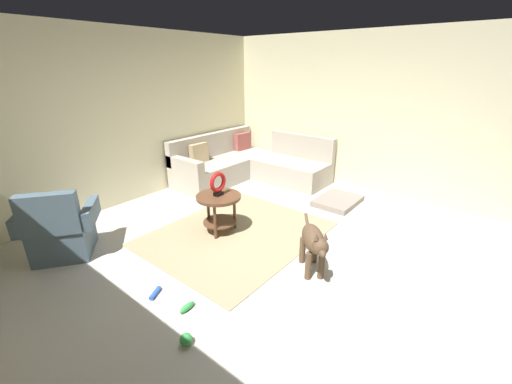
{
  "coord_description": "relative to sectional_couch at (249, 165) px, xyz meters",
  "views": [
    {
      "loc": [
        -2.7,
        -1.93,
        2.16
      ],
      "look_at": [
        0.45,
        0.6,
        0.55
      ],
      "focal_mm": 22.53,
      "sensor_mm": 36.0,
      "label": 1
    }
  ],
  "objects": [
    {
      "name": "ground_plane",
      "position": [
        -1.99,
        -2.02,
        -0.34
      ],
      "size": [
        6.0,
        6.0,
        0.1
      ],
      "primitive_type": "cube",
      "color": "beige"
    },
    {
      "name": "dog_bed_mat",
      "position": [
        -0.01,
        -1.94,
        -0.24
      ],
      "size": [
        0.8,
        0.6,
        0.09
      ],
      "primitive_type": "cube",
      "color": "gray",
      "rests_on": "ground_plane"
    },
    {
      "name": "dog_toy_bone",
      "position": [
        -3.22,
        -1.94,
        -0.26
      ],
      "size": [
        0.18,
        0.07,
        0.06
      ],
      "primitive_type": "ellipsoid",
      "rotation": [
        0.0,
        0.0,
        0.06
      ],
      "color": "green",
      "rests_on": "ground_plane"
    },
    {
      "name": "wall_right",
      "position": [
        0.95,
        -2.02,
        1.06
      ],
      "size": [
        0.12,
        6.0,
        2.7
      ],
      "primitive_type": "cube",
      "color": "beige",
      "rests_on": "ground_plane"
    },
    {
      "name": "armchair",
      "position": [
        -3.52,
        -0.06,
        0.03
      ],
      "size": [
        1.0,
        0.96,
        0.88
      ],
      "rotation": [
        0.0,
        0.0,
        -0.63
      ],
      "color": "#4C6070",
      "rests_on": "ground_plane"
    },
    {
      "name": "torus_sculpture",
      "position": [
        -1.92,
        -1.09,
        0.42
      ],
      "size": [
        0.28,
        0.08,
        0.33
      ],
      "color": "black",
      "rests_on": "side_table"
    },
    {
      "name": "dog_toy_ball",
      "position": [
        -3.48,
        -2.25,
        -0.24
      ],
      "size": [
        0.11,
        0.11,
        0.11
      ],
      "primitive_type": "sphere",
      "color": "green",
      "rests_on": "ground_plane"
    },
    {
      "name": "side_table",
      "position": [
        -1.92,
        -1.09,
        0.13
      ],
      "size": [
        0.6,
        0.6,
        0.54
      ],
      "color": "brown",
      "rests_on": "ground_plane"
    },
    {
      "name": "dog",
      "position": [
        -1.95,
        -2.55,
        0.09
      ],
      "size": [
        0.66,
        0.61,
        0.63
      ],
      "rotation": [
        0.0,
        0.0,
        2.32
      ],
      "color": "brown",
      "rests_on": "ground_plane"
    },
    {
      "name": "sectional_couch",
      "position": [
        0.0,
        0.0,
        0.0
      ],
      "size": [
        2.2,
        2.25,
        0.88
      ],
      "color": "#B2A899",
      "rests_on": "ground_plane"
    },
    {
      "name": "dog_toy_rope",
      "position": [
        -3.28,
        -1.52,
        -0.26
      ],
      "size": [
        0.18,
        0.12,
        0.05
      ],
      "primitive_type": "cylinder",
      "rotation": [
        0.0,
        1.57,
        0.47
      ],
      "color": "blue",
      "rests_on": "ground_plane"
    },
    {
      "name": "area_rug",
      "position": [
        -1.84,
        -1.32,
        -0.28
      ],
      "size": [
        2.3,
        1.9,
        0.01
      ],
      "primitive_type": "cube",
      "color": "tan",
      "rests_on": "ground_plane"
    },
    {
      "name": "wall_back",
      "position": [
        -1.99,
        0.92,
        1.06
      ],
      "size": [
        6.0,
        0.12,
        2.7
      ],
      "primitive_type": "cube",
      "color": "beige",
      "rests_on": "ground_plane"
    }
  ]
}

